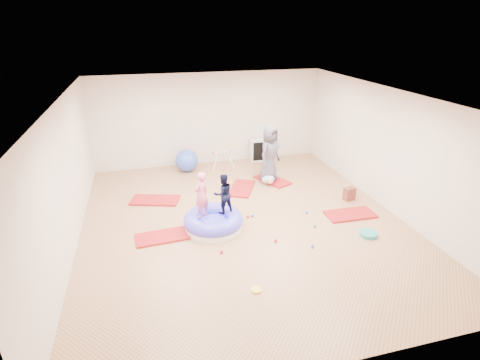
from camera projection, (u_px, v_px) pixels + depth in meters
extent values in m
cube|color=tan|center=(243.00, 222.00, 8.43)|extent=(7.00, 8.00, 0.01)
cube|color=white|center=(244.00, 97.00, 7.34)|extent=(7.00, 8.00, 0.01)
cube|color=beige|center=(209.00, 119.00, 11.44)|extent=(7.00, 0.01, 2.80)
cube|color=beige|center=(335.00, 281.00, 4.33)|extent=(7.00, 0.01, 2.80)
cube|color=beige|center=(65.00, 180.00, 7.06)|extent=(0.01, 8.00, 2.80)
cube|color=beige|center=(388.00, 150.00, 8.71)|extent=(0.01, 8.00, 2.80)
cube|color=#9E1313|center=(162.00, 237.00, 7.80)|extent=(1.11, 0.61, 0.04)
cube|color=#9E1313|center=(155.00, 200.00, 9.39)|extent=(1.30, 0.92, 0.05)
cube|color=#9E1313|center=(242.00, 188.00, 10.06)|extent=(0.98, 1.24, 0.05)
cube|color=#9E1313|center=(350.00, 214.00, 8.71)|extent=(1.15, 0.59, 0.05)
cube|color=#9E1313|center=(272.00, 180.00, 10.58)|extent=(0.93, 1.19, 0.04)
cylinder|color=white|center=(213.00, 225.00, 8.15)|extent=(1.25, 1.25, 0.14)
torus|color=#4C48EE|center=(213.00, 220.00, 8.10)|extent=(1.29, 1.29, 0.34)
ellipsoid|color=#4C48EE|center=(213.00, 223.00, 8.13)|extent=(0.69, 0.69, 0.31)
imported|color=#E86483|center=(201.00, 193.00, 7.77)|extent=(0.44, 0.41, 1.02)
imported|color=black|center=(223.00, 192.00, 7.96)|extent=(0.50, 0.42, 0.90)
imported|color=#4B4855|center=(269.00, 154.00, 10.26)|extent=(0.90, 0.85, 1.54)
ellipsoid|color=#97B9F7|center=(268.00, 179.00, 10.30)|extent=(0.37, 0.24, 0.21)
sphere|color=tan|center=(270.00, 181.00, 10.14)|extent=(0.17, 0.17, 0.17)
sphere|color=red|center=(276.00, 241.00, 7.64)|extent=(0.07, 0.07, 0.07)
sphere|color=yellow|center=(276.00, 190.00, 9.95)|extent=(0.07, 0.07, 0.07)
sphere|color=#148B2A|center=(315.00, 226.00, 8.19)|extent=(0.07, 0.07, 0.07)
sphere|color=blue|center=(307.00, 213.00, 8.77)|extent=(0.07, 0.07, 0.07)
sphere|color=red|center=(222.00, 252.00, 7.27)|extent=(0.07, 0.07, 0.07)
sphere|color=blue|center=(312.00, 246.00, 7.45)|extent=(0.07, 0.07, 0.07)
sphere|color=red|center=(248.00, 217.00, 8.58)|extent=(0.07, 0.07, 0.07)
sphere|color=blue|center=(252.00, 215.00, 8.64)|extent=(0.07, 0.07, 0.07)
sphere|color=blue|center=(187.00, 160.00, 11.15)|extent=(0.68, 0.68, 0.68)
sphere|color=#FF4F11|center=(191.00, 162.00, 11.39)|extent=(0.41, 0.41, 0.41)
cylinder|color=silver|center=(215.00, 163.00, 11.11)|extent=(0.20, 0.21, 0.53)
cylinder|color=silver|center=(212.00, 158.00, 11.52)|extent=(0.20, 0.21, 0.53)
cylinder|color=silver|center=(231.00, 161.00, 11.23)|extent=(0.20, 0.21, 0.53)
cylinder|color=silver|center=(228.00, 157.00, 11.63)|extent=(0.20, 0.21, 0.53)
cylinder|color=silver|center=(222.00, 152.00, 11.28)|extent=(0.52, 0.03, 0.03)
sphere|color=red|center=(213.00, 153.00, 11.22)|extent=(0.06, 0.06, 0.06)
sphere|color=blue|center=(230.00, 152.00, 11.34)|extent=(0.06, 0.06, 0.06)
cube|color=silver|center=(261.00, 150.00, 12.06)|extent=(0.70, 0.34, 0.70)
cube|color=black|center=(262.00, 151.00, 11.91)|extent=(0.60, 0.02, 0.60)
cube|color=silver|center=(261.00, 150.00, 12.01)|extent=(0.02, 0.24, 0.61)
cube|color=silver|center=(261.00, 150.00, 12.01)|extent=(0.61, 0.24, 0.02)
cylinder|color=teal|center=(368.00, 234.00, 7.87)|extent=(0.37, 0.37, 0.08)
cube|color=#A33A22|center=(349.00, 194.00, 9.41)|extent=(0.31, 0.23, 0.33)
cylinder|color=yellow|center=(256.00, 290.00, 6.28)|extent=(0.19, 0.19, 0.03)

